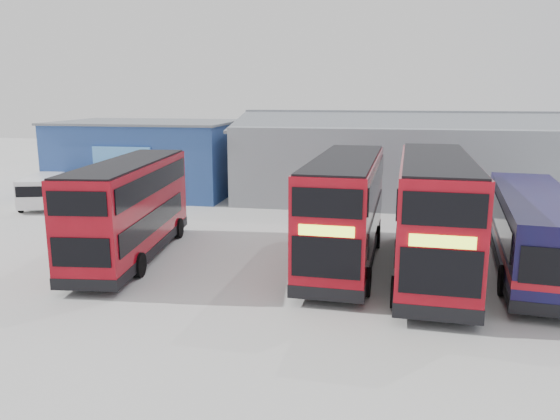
% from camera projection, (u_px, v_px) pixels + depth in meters
% --- Properties ---
extents(ground_plane, '(120.00, 120.00, 0.00)m').
position_uv_depth(ground_plane, '(309.00, 293.00, 19.62)').
color(ground_plane, '#AFAFAA').
rests_on(ground_plane, ground).
extents(office_block, '(12.30, 8.32, 5.12)m').
position_uv_depth(office_block, '(149.00, 157.00, 38.89)').
color(office_block, navy).
rests_on(office_block, ground).
extents(maintenance_shed, '(30.50, 12.00, 5.89)m').
position_uv_depth(maintenance_shed, '(466.00, 160.00, 36.85)').
color(maintenance_shed, gray).
rests_on(maintenance_shed, ground).
extents(double_decker_left, '(3.48, 10.20, 4.23)m').
position_uv_depth(double_decker_left, '(130.00, 211.00, 23.45)').
color(double_decker_left, maroon).
rests_on(double_decker_left, ground).
extents(double_decker_centre, '(3.07, 10.77, 4.51)m').
position_uv_depth(double_decker_centre, '(345.00, 211.00, 22.65)').
color(double_decker_centre, maroon).
rests_on(double_decker_centre, ground).
extents(double_decker_right, '(3.22, 11.22, 4.70)m').
position_uv_depth(double_decker_right, '(434.00, 217.00, 21.18)').
color(double_decker_right, maroon).
rests_on(double_decker_right, ground).
extents(single_decker_blue, '(4.02, 11.96, 3.18)m').
position_uv_depth(single_decker_blue, '(533.00, 233.00, 21.78)').
color(single_decker_blue, '#0D0E3A').
rests_on(single_decker_blue, ground).
extents(panel_van, '(2.98, 4.81, 1.97)m').
position_uv_depth(panel_van, '(42.00, 190.00, 34.20)').
color(panel_van, white).
rests_on(panel_van, ground).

